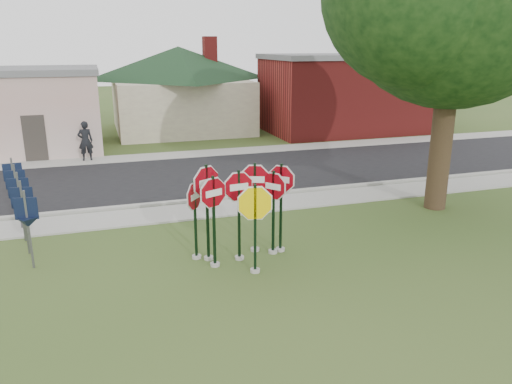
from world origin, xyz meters
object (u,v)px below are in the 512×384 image
object	(u,v)px
stop_sign_yellow	(255,217)
stop_sign_left	(214,210)
stop_sign_center	(239,203)
pedestrian	(85,141)

from	to	relation	value
stop_sign_yellow	stop_sign_left	world-z (taller)	stop_sign_left
stop_sign_center	stop_sign_left	size ratio (longest dim) A/B	1.02
stop_sign_center	stop_sign_yellow	size ratio (longest dim) A/B	1.06
stop_sign_center	stop_sign_yellow	distance (m)	0.86
stop_sign_yellow	pedestrian	bearing A→B (deg)	105.92
stop_sign_center	stop_sign_left	xyz separation A→B (m)	(-0.69, -0.20, -0.03)
stop_sign_yellow	stop_sign_left	xyz separation A→B (m)	(-0.85, 0.64, 0.06)
stop_sign_center	pedestrian	distance (m)	13.50
pedestrian	stop_sign_left	bearing A→B (deg)	97.17
stop_sign_center	pedestrian	bearing A→B (deg)	106.27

